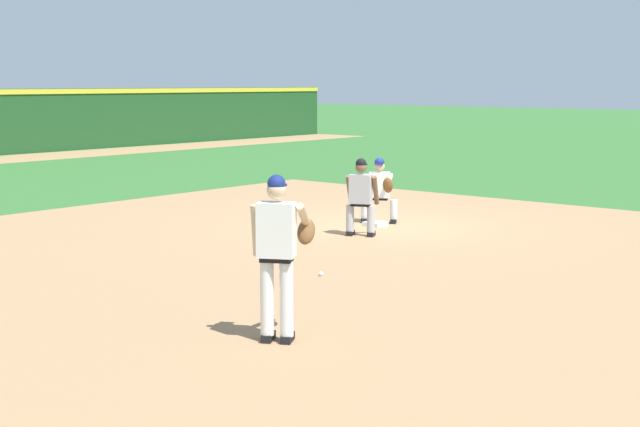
% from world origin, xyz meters
% --- Properties ---
extents(ground_plane, '(160.00, 160.00, 0.00)m').
position_xyz_m(ground_plane, '(0.00, 0.00, 0.00)').
color(ground_plane, '#336B2D').
extents(infield_dirt_patch, '(18.00, 18.00, 0.01)m').
position_xyz_m(infield_dirt_patch, '(-3.59, -1.98, 0.00)').
color(infield_dirt_patch, '#A87F56').
rests_on(infield_dirt_patch, ground).
extents(first_base_bag, '(0.38, 0.38, 0.09)m').
position_xyz_m(first_base_bag, '(0.00, 0.00, 0.04)').
color(first_base_bag, white).
rests_on(first_base_bag, ground).
extents(baseball, '(0.07, 0.07, 0.07)m').
position_xyz_m(baseball, '(-4.27, -2.15, 0.04)').
color(baseball, white).
rests_on(baseball, ground).
extents(pitcher, '(0.84, 0.58, 1.86)m').
position_xyz_m(pitcher, '(-7.14, -3.95, 1.06)').
color(pitcher, black).
rests_on(pitcher, ground).
extents(first_baseman, '(0.83, 1.02, 1.34)m').
position_xyz_m(first_baseman, '(0.35, 0.15, 0.73)').
color(first_baseman, black).
rests_on(first_baseman, ground).
extents(baserunner, '(0.59, 0.67, 1.46)m').
position_xyz_m(baserunner, '(-1.12, -0.48, 0.79)').
color(baserunner, black).
rests_on(baserunner, ground).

